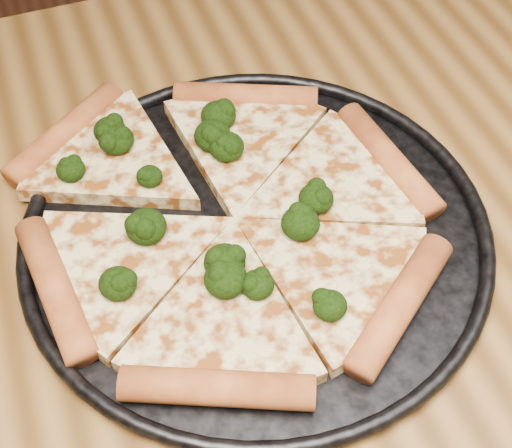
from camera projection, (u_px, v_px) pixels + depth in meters
name	position (u px, v px, depth m)	size (l,w,h in m)	color
dining_table	(228.00, 407.00, 0.59)	(1.20, 0.90, 0.75)	brown
pizza_pan	(256.00, 231.00, 0.58)	(0.37, 0.37, 0.02)	black
pizza	(228.00, 216.00, 0.57)	(0.33, 0.36, 0.02)	#E0CA89
broccoli_florets	(202.00, 198.00, 0.57)	(0.20, 0.25, 0.02)	black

